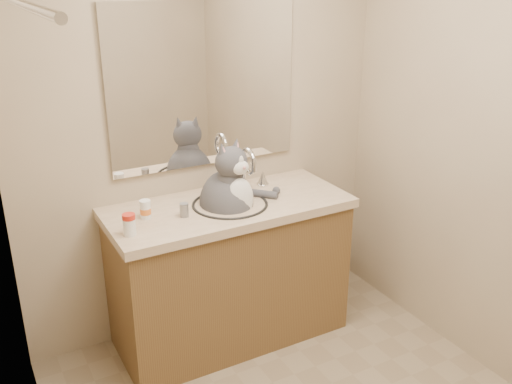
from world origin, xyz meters
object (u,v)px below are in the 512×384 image
grey_canister (184,210)px  cat (228,200)px  pill_bottle_orange (145,210)px  pill_bottle_redcap (129,225)px

grey_canister → cat: bearing=8.2°
pill_bottle_orange → pill_bottle_redcap: bearing=-130.5°
cat → grey_canister: cat is taller
pill_bottle_redcap → grey_canister: size_ratio=1.49×
cat → pill_bottle_orange: bearing=157.5°
pill_bottle_orange → grey_canister: size_ratio=1.34×
pill_bottle_redcap → grey_canister: 0.32m
grey_canister → pill_bottle_orange: bearing=156.9°
cat → pill_bottle_orange: cat is taller
cat → pill_bottle_redcap: (-0.58, -0.12, 0.03)m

